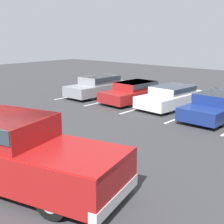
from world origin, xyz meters
TOP-DOWN VIEW (x-y plane):
  - stall_stripe_a at (-6.65, 10.47)m, footprint 0.12×5.42m
  - stall_stripe_b at (-4.04, 10.47)m, footprint 0.12×5.42m
  - stall_stripe_c at (-1.42, 10.47)m, footprint 0.12×5.42m
  - stall_stripe_d at (1.19, 10.47)m, footprint 0.12×5.42m
  - pickup_truck at (1.48, 0.26)m, footprint 6.20×3.45m
  - parked_sedan_a at (-5.47, 10.45)m, footprint 1.78×4.55m
  - parked_sedan_b at (-2.66, 10.59)m, footprint 2.00×4.45m
  - parked_sedan_c at (-0.26, 10.73)m, footprint 2.08×4.32m
  - parked_sedan_d at (2.50, 10.41)m, footprint 1.84×4.76m

SIDE VIEW (x-z plane):
  - stall_stripe_a at x=-6.65m, z-range 0.00..0.01m
  - stall_stripe_b at x=-4.04m, z-range 0.00..0.01m
  - stall_stripe_c at x=-1.42m, z-range 0.00..0.01m
  - stall_stripe_d at x=1.19m, z-range 0.00..0.01m
  - parked_sedan_c at x=-0.26m, z-range 0.04..1.21m
  - parked_sedan_b at x=-2.66m, z-range 0.04..1.22m
  - parked_sedan_d at x=2.50m, z-range 0.04..1.26m
  - parked_sedan_a at x=-5.47m, z-range 0.04..1.32m
  - pickup_truck at x=1.48m, z-range -0.01..1.85m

